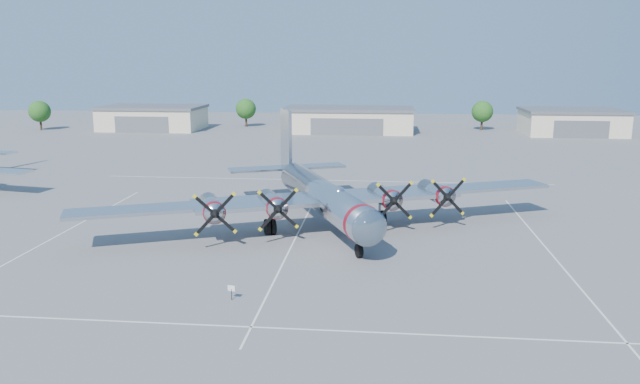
# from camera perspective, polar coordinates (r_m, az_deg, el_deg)

# --- Properties ---
(ground) EXTENTS (260.00, 260.00, 0.00)m
(ground) POSITION_cam_1_polar(r_m,az_deg,el_deg) (59.55, -1.89, -3.51)
(ground) COLOR #5C5C5F
(ground) RESTS_ON ground
(parking_lines) EXTENTS (60.00, 50.08, 0.01)m
(parking_lines) POSITION_cam_1_polar(r_m,az_deg,el_deg) (57.88, -2.13, -3.97)
(parking_lines) COLOR silver
(parking_lines) RESTS_ON ground
(hangar_west) EXTENTS (22.60, 14.60, 5.40)m
(hangar_west) POSITION_cam_1_polar(r_m,az_deg,el_deg) (149.07, -15.03, 6.59)
(hangar_west) COLOR beige
(hangar_west) RESTS_ON ground
(hangar_center) EXTENTS (28.60, 14.60, 5.40)m
(hangar_center) POSITION_cam_1_polar(r_m,az_deg,el_deg) (139.63, 2.63, 6.64)
(hangar_center) COLOR beige
(hangar_center) RESTS_ON ground
(hangar_east) EXTENTS (20.60, 14.60, 5.40)m
(hangar_east) POSITION_cam_1_polar(r_m,az_deg,el_deg) (145.10, 22.02, 5.98)
(hangar_east) COLOR beige
(hangar_east) RESTS_ON ground
(tree_far_west) EXTENTS (4.80, 4.80, 6.64)m
(tree_far_west) POSITION_cam_1_polar(r_m,az_deg,el_deg) (156.09, -24.26, 6.73)
(tree_far_west) COLOR #382619
(tree_far_west) RESTS_ON ground
(tree_west) EXTENTS (4.80, 4.80, 6.64)m
(tree_west) POSITION_cam_1_polar(r_m,az_deg,el_deg) (150.89, -6.79, 7.55)
(tree_west) COLOR #382619
(tree_west) RESTS_ON ground
(tree_east) EXTENTS (4.80, 4.80, 6.64)m
(tree_east) POSITION_cam_1_polar(r_m,az_deg,el_deg) (146.98, 14.62, 7.13)
(tree_east) COLOR #382619
(tree_east) RESTS_ON ground
(main_bomber_b29) EXTENTS (55.24, 47.39, 10.29)m
(main_bomber_b29) POSITION_cam_1_polar(r_m,az_deg,el_deg) (61.55, 0.01, -2.99)
(main_bomber_b29) COLOR silver
(main_bomber_b29) RESTS_ON ground
(info_placard) EXTENTS (0.53, 0.16, 1.03)m
(info_placard) POSITION_cam_1_polar(r_m,az_deg,el_deg) (43.08, -8.10, -8.84)
(info_placard) COLOR black
(info_placard) RESTS_ON ground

